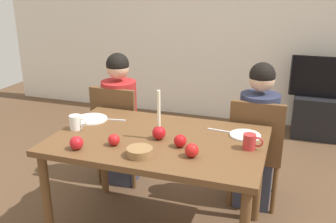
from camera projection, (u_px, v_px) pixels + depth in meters
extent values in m
cube|color=silver|center=(230.00, 18.00, 4.65)|extent=(6.40, 0.10, 2.60)
cube|color=brown|center=(158.00, 141.00, 2.51)|extent=(1.40, 0.90, 0.04)
cylinder|color=brown|center=(47.00, 203.00, 2.48)|extent=(0.06, 0.06, 0.71)
cylinder|color=brown|center=(103.00, 154.00, 3.18)|extent=(0.06, 0.06, 0.71)
cylinder|color=brown|center=(258.00, 178.00, 2.79)|extent=(0.06, 0.06, 0.71)
cube|color=brown|center=(123.00, 134.00, 3.40)|extent=(0.40, 0.40, 0.04)
cube|color=brown|center=(113.00, 114.00, 3.16)|extent=(0.40, 0.04, 0.45)
cylinder|color=brown|center=(148.00, 151.00, 3.58)|extent=(0.04, 0.04, 0.41)
cylinder|color=brown|center=(116.00, 146.00, 3.68)|extent=(0.04, 0.04, 0.41)
cylinder|color=brown|center=(134.00, 167.00, 3.28)|extent=(0.04, 0.04, 0.41)
cylinder|color=brown|center=(99.00, 161.00, 3.38)|extent=(0.04, 0.04, 0.41)
cube|color=brown|center=(256.00, 152.00, 3.05)|extent=(0.40, 0.40, 0.04)
cube|color=brown|center=(256.00, 132.00, 2.80)|extent=(0.40, 0.04, 0.45)
cylinder|color=brown|center=(277.00, 170.00, 3.22)|extent=(0.04, 0.04, 0.41)
cylinder|color=brown|center=(237.00, 164.00, 3.32)|extent=(0.04, 0.04, 0.41)
cylinder|color=brown|center=(274.00, 190.00, 2.92)|extent=(0.04, 0.04, 0.41)
cylinder|color=brown|center=(230.00, 183.00, 3.02)|extent=(0.04, 0.04, 0.41)
cube|color=#33384C|center=(122.00, 156.00, 3.43)|extent=(0.28, 0.28, 0.45)
cylinder|color=#AD2323|center=(120.00, 108.00, 3.27)|extent=(0.30, 0.30, 0.48)
sphere|color=tan|center=(118.00, 68.00, 3.16)|extent=(0.19, 0.19, 0.19)
sphere|color=black|center=(118.00, 64.00, 3.15)|extent=(0.19, 0.19, 0.19)
cube|color=#33384C|center=(254.00, 177.00, 3.07)|extent=(0.28, 0.28, 0.45)
cylinder|color=#282D47|center=(258.00, 124.00, 2.92)|extent=(0.30, 0.30, 0.48)
sphere|color=tan|center=(262.00, 79.00, 2.80)|extent=(0.19, 0.19, 0.19)
sphere|color=black|center=(262.00, 75.00, 2.79)|extent=(0.19, 0.19, 0.19)
cube|color=black|center=(321.00, 117.00, 4.37)|extent=(0.64, 0.40, 0.48)
cube|color=black|center=(327.00, 77.00, 4.22)|extent=(0.79, 0.04, 0.46)
cube|color=black|center=(327.00, 78.00, 4.22)|extent=(0.76, 0.05, 0.46)
sphere|color=red|center=(159.00, 133.00, 2.47)|extent=(0.09, 0.09, 0.09)
cylinder|color=#EFE5C6|center=(159.00, 109.00, 2.42)|extent=(0.02, 0.02, 0.24)
cylinder|color=white|center=(91.00, 119.00, 2.83)|extent=(0.25, 0.25, 0.01)
cylinder|color=white|center=(245.00, 135.00, 2.53)|extent=(0.21, 0.21, 0.01)
cylinder|color=white|center=(75.00, 122.00, 2.63)|extent=(0.08, 0.08, 0.10)
torus|color=white|center=(82.00, 123.00, 2.61)|extent=(0.07, 0.01, 0.07)
cylinder|color=#B72D2D|center=(249.00, 142.00, 2.32)|extent=(0.08, 0.08, 0.10)
torus|color=#B72D2D|center=(258.00, 142.00, 2.31)|extent=(0.07, 0.01, 0.07)
cube|color=silver|center=(114.00, 120.00, 2.82)|extent=(0.18, 0.04, 0.01)
cube|color=silver|center=(220.00, 131.00, 2.61)|extent=(0.18, 0.03, 0.01)
cylinder|color=olive|center=(140.00, 152.00, 2.24)|extent=(0.16, 0.16, 0.05)
sphere|color=red|center=(77.00, 143.00, 2.32)|extent=(0.09, 0.09, 0.09)
sphere|color=red|center=(114.00, 140.00, 2.38)|extent=(0.08, 0.08, 0.08)
sphere|color=red|center=(180.00, 141.00, 2.36)|extent=(0.08, 0.08, 0.08)
sphere|color=red|center=(192.00, 150.00, 2.22)|extent=(0.09, 0.09, 0.09)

